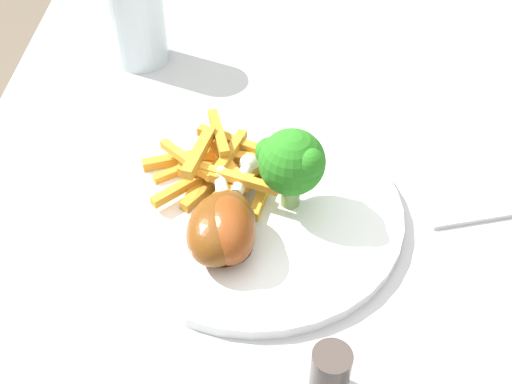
{
  "coord_description": "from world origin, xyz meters",
  "views": [
    {
      "loc": [
        0.47,
        -0.05,
        1.2
      ],
      "look_at": [
        0.04,
        -0.06,
        0.78
      ],
      "focal_mm": 45.81,
      "sensor_mm": 36.0,
      "label": 1
    }
  ],
  "objects_px": {
    "broccoli_floret_front": "(291,162)",
    "carrot_fries_pile": "(219,165)",
    "chicken_drumstick_far": "(223,224)",
    "water_glass": "(137,19)",
    "pepper_shaker": "(323,373)",
    "chicken_drumstick_near": "(227,226)",
    "dining_table": "(310,266)",
    "dinner_plate": "(256,212)"
  },
  "relations": [
    {
      "from": "carrot_fries_pile",
      "to": "chicken_drumstick_near",
      "type": "relative_size",
      "value": 1.28
    },
    {
      "from": "dinner_plate",
      "to": "carrot_fries_pile",
      "type": "bearing_deg",
      "value": -138.58
    },
    {
      "from": "broccoli_floret_front",
      "to": "pepper_shaker",
      "type": "xyz_separation_m",
      "value": [
        0.19,
        0.02,
        -0.04
      ]
    },
    {
      "from": "dinner_plate",
      "to": "pepper_shaker",
      "type": "height_order",
      "value": "pepper_shaker"
    },
    {
      "from": "broccoli_floret_front",
      "to": "water_glass",
      "type": "xyz_separation_m",
      "value": [
        -0.26,
        -0.18,
        -0.01
      ]
    },
    {
      "from": "carrot_fries_pile",
      "to": "chicken_drumstick_near",
      "type": "xyz_separation_m",
      "value": [
        0.09,
        0.01,
        0.01
      ]
    },
    {
      "from": "dining_table",
      "to": "pepper_shaker",
      "type": "bearing_deg",
      "value": -1.31
    },
    {
      "from": "water_glass",
      "to": "broccoli_floret_front",
      "type": "bearing_deg",
      "value": 34.58
    },
    {
      "from": "water_glass",
      "to": "pepper_shaker",
      "type": "xyz_separation_m",
      "value": [
        0.45,
        0.21,
        -0.03
      ]
    },
    {
      "from": "dining_table",
      "to": "broccoli_floret_front",
      "type": "xyz_separation_m",
      "value": [
        0.03,
        -0.03,
        0.18
      ]
    },
    {
      "from": "carrot_fries_pile",
      "to": "chicken_drumstick_far",
      "type": "xyz_separation_m",
      "value": [
        0.09,
        0.01,
        0.01
      ]
    },
    {
      "from": "carrot_fries_pile",
      "to": "chicken_drumstick_near",
      "type": "height_order",
      "value": "chicken_drumstick_near"
    },
    {
      "from": "water_glass",
      "to": "pepper_shaker",
      "type": "bearing_deg",
      "value": 24.49
    },
    {
      "from": "pepper_shaker",
      "to": "dining_table",
      "type": "bearing_deg",
      "value": 178.69
    },
    {
      "from": "chicken_drumstick_near",
      "to": "water_glass",
      "type": "height_order",
      "value": "water_glass"
    },
    {
      "from": "broccoli_floret_front",
      "to": "chicken_drumstick_near",
      "type": "xyz_separation_m",
      "value": [
        0.05,
        -0.05,
        -0.03
      ]
    },
    {
      "from": "chicken_drumstick_far",
      "to": "carrot_fries_pile",
      "type": "bearing_deg",
      "value": -173.58
    },
    {
      "from": "chicken_drumstick_near",
      "to": "pepper_shaker",
      "type": "xyz_separation_m",
      "value": [
        0.13,
        0.08,
        -0.01
      ]
    },
    {
      "from": "dinner_plate",
      "to": "broccoli_floret_front",
      "type": "relative_size",
      "value": 3.36
    },
    {
      "from": "dinner_plate",
      "to": "carrot_fries_pile",
      "type": "xyz_separation_m",
      "value": [
        -0.04,
        -0.04,
        0.02
      ]
    },
    {
      "from": "carrot_fries_pile",
      "to": "chicken_drumstick_far",
      "type": "bearing_deg",
      "value": 6.42
    },
    {
      "from": "dining_table",
      "to": "pepper_shaker",
      "type": "distance_m",
      "value": 0.26
    },
    {
      "from": "carrot_fries_pile",
      "to": "pepper_shaker",
      "type": "bearing_deg",
      "value": 22.42
    },
    {
      "from": "dinner_plate",
      "to": "chicken_drumstick_near",
      "type": "distance_m",
      "value": 0.06
    },
    {
      "from": "chicken_drumstick_far",
      "to": "water_glass",
      "type": "bearing_deg",
      "value": -158.64
    },
    {
      "from": "dining_table",
      "to": "carrot_fries_pile",
      "type": "relative_size",
      "value": 6.89
    },
    {
      "from": "chicken_drumstick_near",
      "to": "pepper_shaker",
      "type": "relative_size",
      "value": 2.5
    },
    {
      "from": "broccoli_floret_front",
      "to": "chicken_drumstick_far",
      "type": "distance_m",
      "value": 0.08
    },
    {
      "from": "chicken_drumstick_far",
      "to": "water_glass",
      "type": "height_order",
      "value": "water_glass"
    },
    {
      "from": "chicken_drumstick_far",
      "to": "water_glass",
      "type": "distance_m",
      "value": 0.34
    },
    {
      "from": "dining_table",
      "to": "water_glass",
      "type": "bearing_deg",
      "value": -137.79
    },
    {
      "from": "dining_table",
      "to": "chicken_drumstick_near",
      "type": "distance_m",
      "value": 0.2
    },
    {
      "from": "chicken_drumstick_far",
      "to": "dinner_plate",
      "type": "bearing_deg",
      "value": 147.65
    },
    {
      "from": "broccoli_floret_front",
      "to": "chicken_drumstick_far",
      "type": "relative_size",
      "value": 0.58
    },
    {
      "from": "dining_table",
      "to": "broccoli_floret_front",
      "type": "relative_size",
      "value": 12.63
    },
    {
      "from": "water_glass",
      "to": "dining_table",
      "type": "bearing_deg",
      "value": 42.21
    },
    {
      "from": "dining_table",
      "to": "chicken_drumstick_near",
      "type": "xyz_separation_m",
      "value": [
        0.08,
        -0.08,
        0.16
      ]
    },
    {
      "from": "dinner_plate",
      "to": "water_glass",
      "type": "xyz_separation_m",
      "value": [
        -0.27,
        -0.15,
        0.05
      ]
    },
    {
      "from": "broccoli_floret_front",
      "to": "carrot_fries_pile",
      "type": "relative_size",
      "value": 0.55
    },
    {
      "from": "carrot_fries_pile",
      "to": "water_glass",
      "type": "distance_m",
      "value": 0.26
    },
    {
      "from": "water_glass",
      "to": "pepper_shaker",
      "type": "distance_m",
      "value": 0.5
    },
    {
      "from": "dinner_plate",
      "to": "broccoli_floret_front",
      "type": "xyz_separation_m",
      "value": [
        -0.01,
        0.03,
        0.06
      ]
    }
  ]
}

